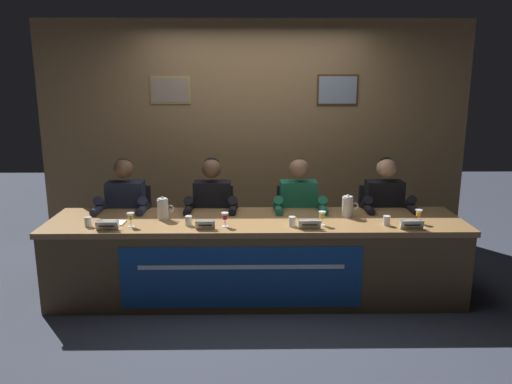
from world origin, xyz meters
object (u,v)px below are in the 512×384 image
water_cup_far_right (387,221)px  panelist_far_right (386,210)px  chair_far_right (379,231)px  document_stack_far_left (112,223)px  water_cup_center_right (292,222)px  nameplate_far_right (412,224)px  panelist_far_left (124,211)px  chair_center_left (214,231)px  juice_glass_center_right (322,216)px  water_pitcher_left_side (163,209)px  chair_far_left (131,232)px  nameplate_center_left (205,225)px  juice_glass_center_left (225,217)px  juice_glass_far_right (419,214)px  water_pitcher_right_side (348,207)px  panelist_center_left (212,211)px  chair_center_right (297,231)px  panelist_center_right (299,210)px  juice_glass_far_left (131,217)px  water_cup_center_left (189,221)px  nameplate_far_left (107,226)px  nameplate_center_right (309,224)px  water_cup_far_left (88,222)px  conference_table (256,247)px

water_cup_far_right → panelist_far_right: bearing=75.5°
chair_far_right → document_stack_far_left: size_ratio=4.11×
water_cup_center_right → chair_far_right: 1.32m
nameplate_far_right → document_stack_far_left: (-2.56, 0.19, -0.03)m
panelist_far_left → nameplate_far_right: panelist_far_left is taller
chair_center_left → water_cup_far_right: bearing=-27.5°
juice_glass_center_right → water_pitcher_left_side: water_pitcher_left_side is taller
chair_far_left → nameplate_center_left: (0.85, -0.89, 0.34)m
chair_center_left → nameplate_far_right: bearing=-27.8°
nameplate_far_right → water_cup_far_right: size_ratio=2.26×
juice_glass_center_left → juice_glass_far_right: same height
panelist_far_right → water_pitcher_right_side: panelist_far_right is taller
water_cup_center_right → water_cup_far_right: size_ratio=1.00×
chair_center_left → water_pitcher_right_side: size_ratio=4.21×
panelist_center_left → water_cup_far_right: 1.66m
chair_center_right → panelist_center_right: panelist_center_right is taller
chair_center_right → water_cup_center_right: 0.90m
juice_glass_far_left → water_pitcher_right_side: size_ratio=0.59×
water_cup_center_left → chair_center_left: bearing=78.7°
chair_far_left → nameplate_far_left: (0.03, -0.91, 0.34)m
juice_glass_center_left → panelist_center_left: bearing=104.2°
panelist_far_left → document_stack_far_left: panelist_far_left is taller
nameplate_center_right → juice_glass_far_right: (0.97, 0.14, 0.05)m
juice_glass_far_left → water_cup_center_left: juice_glass_far_left is taller
juice_glass_center_right → panelist_far_right: panelist_far_right is taller
water_cup_far_left → nameplate_center_right: bearing=-2.6°
juice_glass_center_right → document_stack_far_left: juice_glass_center_right is taller
chair_center_left → nameplate_center_right: (0.87, -0.89, 0.34)m
water_cup_far_right → water_cup_center_right: bearing=-179.1°
chair_far_left → chair_far_right: size_ratio=1.00×
chair_far_right → panelist_center_left: bearing=-173.4°
chair_far_left → juice_glass_center_left: size_ratio=7.13×
nameplate_far_right → nameplate_center_right: bearing=178.8°
nameplate_far_left → water_cup_center_left: (0.66, 0.12, -0.00)m
conference_table → panelist_center_right: panelist_center_right is taller
conference_table → water_cup_far_left: size_ratio=43.62×
juice_glass_far_left → document_stack_far_left: 0.22m
water_pitcher_right_side → water_cup_far_right: bearing=-44.2°
chair_far_left → panelist_far_right: panelist_far_right is taller
water_cup_center_right → water_pitcher_left_side: 1.16m
panelist_center_left → nameplate_far_right: 1.87m
water_cup_center_left → nameplate_center_right: size_ratio=0.45×
water_cup_center_right → chair_center_right: bearing=81.7°
panelist_center_right → nameplate_far_left: bearing=-157.0°
chair_center_right → water_pitcher_right_side: water_pitcher_right_side is taller
panelist_center_left → nameplate_center_left: size_ratio=7.37×
chair_far_left → panelist_far_left: bearing=-90.0°
juice_glass_center_left → water_cup_center_right: size_ratio=1.46×
juice_glass_far_left → water_cup_far_left: (-0.37, 0.01, -0.05)m
nameplate_center_left → chair_center_right: 1.28m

